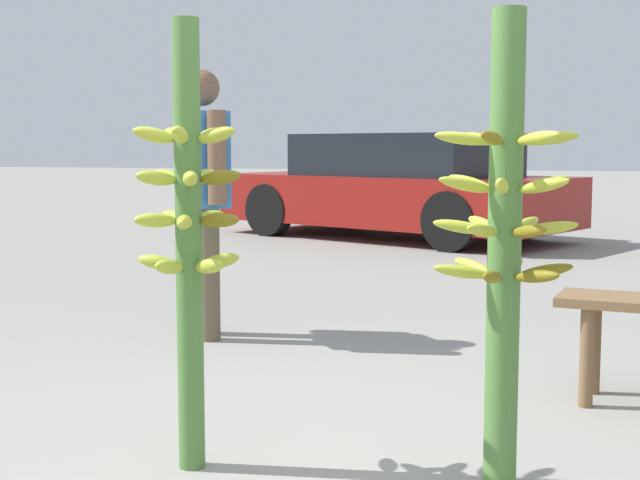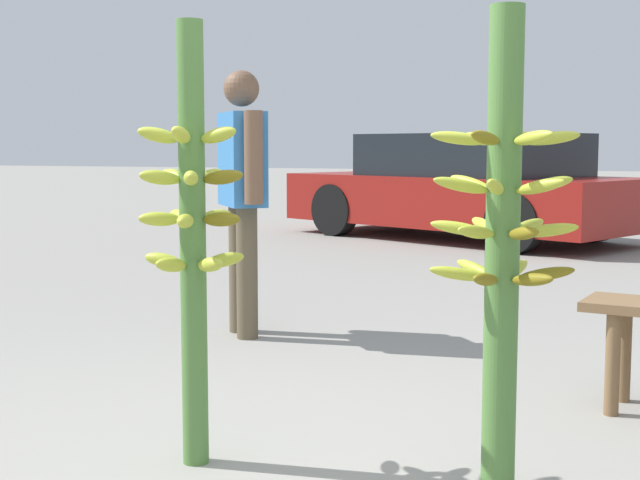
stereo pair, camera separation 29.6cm
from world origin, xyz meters
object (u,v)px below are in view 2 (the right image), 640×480
at_px(vendor_person, 242,181).
at_px(parked_car, 464,188).
at_px(banana_stalk_center, 502,244).
at_px(banana_stalk_left, 193,230).

bearing_deg(vendor_person, parked_car, -39.90).
height_order(banana_stalk_center, vendor_person, vendor_person).
bearing_deg(parked_car, banana_stalk_left, -149.91).
bearing_deg(banana_stalk_left, banana_stalk_center, 4.04).
height_order(banana_stalk_left, banana_stalk_center, banana_stalk_center).
bearing_deg(banana_stalk_left, vendor_person, 111.13).
bearing_deg(banana_stalk_left, parked_car, 94.92).
xyz_separation_m(vendor_person, parked_car, (0.09, 5.91, -0.29)).
relative_size(banana_stalk_left, parked_car, 0.33).
height_order(banana_stalk_left, vendor_person, vendor_person).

